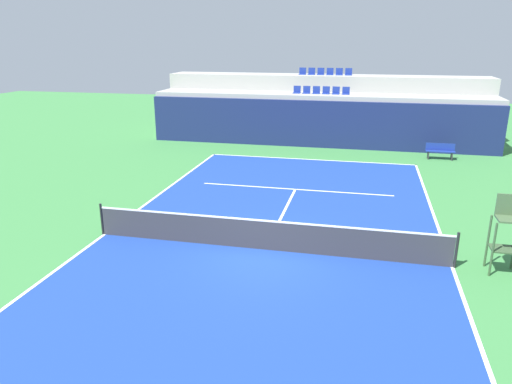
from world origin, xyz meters
TOP-DOWN VIEW (x-y plane):
  - ground_plane at (0.00, 0.00)m, footprint 80.00×80.00m
  - court_surface at (0.00, 0.00)m, footprint 11.00×24.00m
  - baseline_far at (0.00, 11.95)m, footprint 11.00×0.10m
  - sideline_left at (-5.45, 0.00)m, footprint 0.10×24.00m
  - sideline_right at (5.45, 0.00)m, footprint 0.10×24.00m
  - service_line_far at (0.00, 6.40)m, footprint 8.26×0.10m
  - centre_service_line at (0.00, 3.20)m, footprint 0.10×6.40m
  - back_wall at (0.00, 15.18)m, footprint 20.59×0.30m
  - stands_tier_lower at (0.00, 16.53)m, footprint 20.59×2.40m
  - stands_tier_upper at (0.00, 18.93)m, footprint 20.59×2.40m
  - seating_row_lower at (0.00, 16.63)m, footprint 3.42×0.44m
  - seating_row_upper at (0.00, 19.03)m, footprint 3.42×0.44m
  - tennis_net at (0.00, 0.00)m, footprint 11.08×0.08m
  - umpire_chair at (6.70, 0.06)m, footprint 0.76×0.66m
  - player_bench at (6.80, 13.63)m, footprint 1.50×0.40m

SIDE VIEW (x-z plane):
  - ground_plane at x=0.00m, z-range 0.00..0.00m
  - court_surface at x=0.00m, z-range 0.00..0.01m
  - baseline_far at x=0.00m, z-range 0.01..0.01m
  - sideline_left at x=-5.45m, z-range 0.01..0.01m
  - sideline_right at x=5.45m, z-range 0.01..0.01m
  - service_line_far at x=0.00m, z-range 0.01..0.01m
  - centre_service_line at x=0.00m, z-range 0.01..0.01m
  - player_bench at x=6.80m, z-range 0.08..0.93m
  - tennis_net at x=0.00m, z-range -0.03..1.04m
  - umpire_chair at x=6.70m, z-range 0.09..2.29m
  - back_wall at x=0.00m, z-range 0.00..2.77m
  - stands_tier_lower at x=0.00m, z-range 0.00..3.03m
  - stands_tier_upper at x=0.00m, z-range 0.00..3.99m
  - seating_row_lower at x=0.00m, z-range 2.93..3.37m
  - seating_row_upper at x=0.00m, z-range 3.89..4.33m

